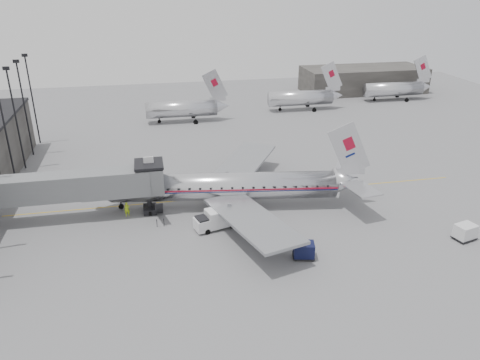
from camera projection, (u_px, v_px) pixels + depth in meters
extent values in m
plane|color=slate|center=(229.00, 218.00, 56.31)|extent=(160.00, 160.00, 0.00)
cube|color=#32302E|center=(363.00, 79.00, 117.20)|extent=(30.00, 12.00, 6.00)
cube|color=gold|center=(243.00, 195.00, 62.25)|extent=(60.00, 0.15, 0.01)
cube|color=#5A5C5F|center=(36.00, 189.00, 53.81)|extent=(12.00, 2.80, 3.00)
cube|color=#5A5C5F|center=(116.00, 182.00, 55.45)|extent=(8.00, 3.00, 3.10)
cube|color=#5A5C5F|center=(150.00, 179.00, 56.54)|extent=(3.20, 3.60, 3.20)
cube|color=black|center=(149.00, 164.00, 55.78)|extent=(3.40, 3.80, 0.30)
cube|color=white|center=(148.00, 160.00, 55.58)|extent=(1.20, 0.15, 0.80)
cylinder|color=black|center=(149.00, 202.00, 57.29)|extent=(0.56, 0.56, 2.80)
cube|color=black|center=(150.00, 209.00, 57.71)|extent=(1.60, 2.20, 0.70)
cylinder|color=black|center=(150.00, 213.00, 56.83)|extent=(0.30, 0.60, 0.60)
cylinder|color=black|center=(150.00, 206.00, 58.63)|extent=(0.30, 0.60, 0.60)
cube|color=black|center=(159.00, 208.00, 55.39)|extent=(0.90, 3.20, 2.90)
cylinder|color=black|center=(6.00, 133.00, 62.66)|extent=(0.24, 0.24, 15.00)
cylinder|color=black|center=(16.00, 120.00, 68.05)|extent=(0.24, 0.24, 15.00)
cube|color=black|center=(6.00, 68.00, 65.05)|extent=(0.90, 0.25, 0.50)
cylinder|color=black|center=(25.00, 110.00, 73.44)|extent=(0.24, 0.24, 15.00)
cube|color=black|center=(16.00, 61.00, 70.44)|extent=(0.90, 0.25, 0.50)
cylinder|color=black|center=(33.00, 101.00, 78.83)|extent=(0.24, 0.24, 15.00)
cube|color=black|center=(25.00, 55.00, 75.83)|extent=(0.90, 0.25, 0.50)
cylinder|color=silver|center=(181.00, 109.00, 92.63)|extent=(14.00, 3.20, 3.20)
cube|color=silver|center=(215.00, 85.00, 92.11)|extent=(5.17, 0.26, 6.52)
cylinder|color=black|center=(159.00, 121.00, 92.65)|extent=(0.24, 0.24, 1.00)
cylinder|color=silver|center=(300.00, 98.00, 100.96)|extent=(14.00, 3.20, 3.20)
cube|color=silver|center=(332.00, 76.00, 100.44)|extent=(5.17, 0.26, 6.52)
cylinder|color=black|center=(280.00, 109.00, 100.98)|extent=(0.24, 0.24, 1.00)
cylinder|color=silver|center=(393.00, 89.00, 108.93)|extent=(14.00, 3.20, 3.20)
cube|color=silver|center=(423.00, 69.00, 108.41)|extent=(5.17, 0.26, 6.52)
cylinder|color=black|center=(374.00, 99.00, 108.95)|extent=(0.24, 0.24, 1.00)
cylinder|color=silver|center=(224.00, 186.00, 58.12)|extent=(27.97, 7.48, 3.42)
cone|color=silver|center=(100.00, 189.00, 57.38)|extent=(3.25, 3.80, 3.42)
cone|color=silver|center=(348.00, 181.00, 58.71)|extent=(4.14, 3.76, 3.25)
cube|color=maroon|center=(224.00, 185.00, 58.02)|extent=(27.98, 7.53, 0.17)
cube|color=#091451|center=(224.00, 186.00, 58.11)|extent=(27.98, 7.53, 0.09)
cube|color=silver|center=(349.00, 149.00, 57.00)|extent=(5.66, 1.11, 7.11)
cube|color=gray|center=(243.00, 163.00, 65.98)|extent=(12.25, 15.22, 1.10)
cube|color=gray|center=(252.00, 220.00, 50.74)|extent=(8.87, 15.63, 1.10)
cylinder|color=gray|center=(227.00, 181.00, 63.12)|extent=(3.40, 2.39, 1.94)
cylinder|color=gray|center=(229.00, 215.00, 54.31)|extent=(3.40, 2.39, 1.94)
cylinder|color=black|center=(121.00, 204.00, 58.37)|extent=(0.19, 0.19, 1.20)
cylinder|color=black|center=(238.00, 193.00, 61.26)|extent=(0.24, 0.24, 1.30)
cylinder|color=black|center=(238.00, 195.00, 61.35)|extent=(0.96, 0.46, 0.93)
cylinder|color=black|center=(240.00, 210.00, 56.86)|extent=(0.24, 0.24, 1.30)
cylinder|color=black|center=(240.00, 212.00, 56.95)|extent=(0.96, 0.46, 0.93)
cube|color=silver|center=(221.00, 217.00, 53.91)|extent=(3.87, 2.80, 2.03)
cube|color=silver|center=(202.00, 224.00, 53.05)|extent=(1.99, 2.19, 1.35)
cube|color=black|center=(202.00, 220.00, 52.82)|extent=(1.56, 1.90, 0.58)
cylinder|color=black|center=(208.00, 232.00, 52.71)|extent=(0.66, 0.40, 0.62)
cylinder|color=black|center=(202.00, 225.00, 54.12)|extent=(0.66, 0.40, 0.62)
cylinder|color=black|center=(232.00, 226.00, 54.00)|extent=(0.66, 0.40, 0.62)
cylinder|color=black|center=(226.00, 219.00, 55.42)|extent=(0.66, 0.40, 0.62)
cube|color=black|center=(304.00, 249.00, 48.03)|extent=(2.39, 2.00, 1.46)
cube|color=black|center=(303.00, 256.00, 48.34)|extent=(2.52, 2.12, 0.13)
cylinder|color=black|center=(296.00, 260.00, 47.81)|extent=(0.33, 0.19, 0.31)
cylinder|color=black|center=(312.00, 260.00, 47.77)|extent=(0.33, 0.19, 0.31)
cylinder|color=black|center=(295.00, 253.00, 48.96)|extent=(0.33, 0.19, 0.31)
cylinder|color=black|center=(311.00, 253.00, 48.92)|extent=(0.33, 0.19, 0.31)
cube|color=silver|center=(465.00, 231.00, 51.41)|extent=(2.52, 2.13, 1.52)
cube|color=black|center=(464.00, 237.00, 51.74)|extent=(2.65, 2.26, 0.13)
cylinder|color=black|center=(463.00, 242.00, 50.87)|extent=(0.35, 0.21, 0.33)
cylinder|color=black|center=(474.00, 239.00, 51.58)|extent=(0.35, 0.21, 0.33)
cylinder|color=black|center=(453.00, 237.00, 51.94)|extent=(0.35, 0.21, 0.33)
cylinder|color=black|center=(464.00, 233.00, 52.65)|extent=(0.35, 0.21, 0.33)
imported|color=#A7CF18|center=(127.00, 209.00, 56.46)|extent=(0.71, 0.52, 1.82)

